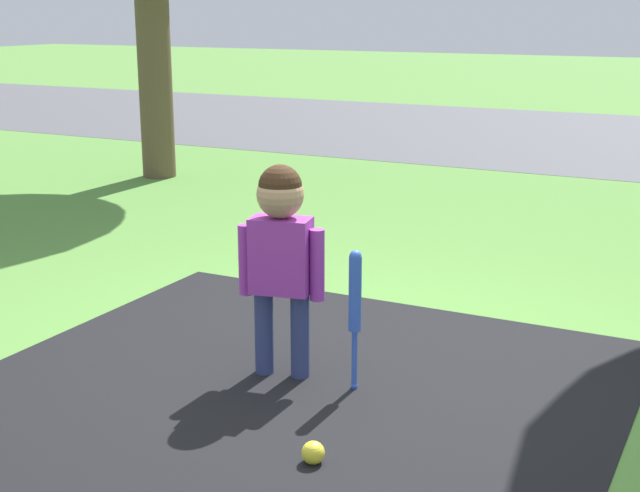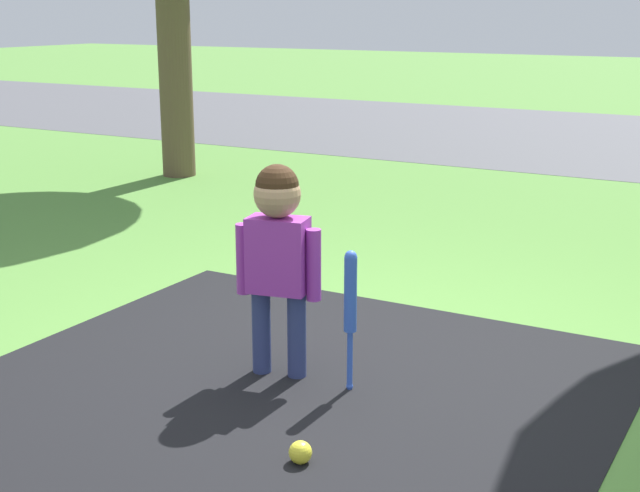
# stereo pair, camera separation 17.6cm
# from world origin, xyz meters

# --- Properties ---
(ground_plane) EXTENTS (60.00, 60.00, 0.00)m
(ground_plane) POSITION_xyz_m (0.00, 0.00, 0.00)
(ground_plane) COLOR #518438
(street_strip) EXTENTS (40.00, 6.00, 0.01)m
(street_strip) POSITION_xyz_m (0.00, 8.65, 0.00)
(street_strip) COLOR #4C4C51
(street_strip) RESTS_ON ground
(child) EXTENTS (0.41, 0.22, 1.03)m
(child) POSITION_xyz_m (-0.25, -0.25, 0.67)
(child) COLOR navy
(child) RESTS_ON ground
(baseball_bat) EXTENTS (0.06, 0.06, 0.67)m
(baseball_bat) POSITION_xyz_m (0.13, -0.24, 0.43)
(baseball_bat) COLOR blue
(baseball_bat) RESTS_ON ground
(sports_ball) EXTENTS (0.09, 0.09, 0.09)m
(sports_ball) POSITION_xyz_m (0.29, -0.95, 0.05)
(sports_ball) COLOR yellow
(sports_ball) RESTS_ON ground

